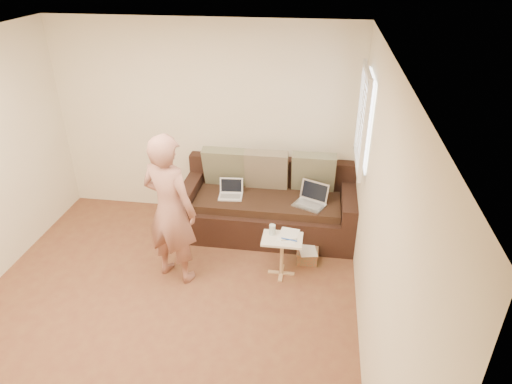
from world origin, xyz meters
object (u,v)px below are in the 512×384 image
sofa (268,203)px  laptop_white (231,197)px  side_table (282,256)px  drinking_glass (272,230)px  laptop_silver (309,206)px  person (170,210)px  striped_box (307,255)px

sofa → laptop_white: sofa is taller
side_table → drinking_glass: size_ratio=4.09×
laptop_silver → sofa: bearing=-171.9°
sofa → side_table: sofa is taller
person → striped_box: size_ratio=6.81×
laptop_silver → side_table: size_ratio=0.75×
person → sofa: bearing=-112.2°
side_table → laptop_white: bearing=133.6°
sofa → laptop_silver: 0.56m
drinking_glass → laptop_white: bearing=130.9°
sofa → drinking_glass: (0.15, -0.80, 0.13)m
laptop_silver → drinking_glass: (-0.38, -0.64, 0.03)m
laptop_white → sofa: bearing=6.1°
person → side_table: bearing=-151.9°
drinking_glass → laptop_silver: bearing=59.4°
laptop_silver → drinking_glass: size_ratio=3.06×
sofa → striped_box: 0.87m
laptop_silver → striped_box: laptop_silver is taller
side_table → striped_box: bearing=45.3°
laptop_silver → person: (-1.45, -0.90, 0.35)m
sofa → side_table: bearing=-72.9°
laptop_white → drinking_glass: size_ratio=2.47×
striped_box → drinking_glass: bearing=-150.9°
drinking_glass → striped_box: size_ratio=0.47×
sofa → person: (-0.92, -1.05, 0.44)m
laptop_white → drinking_glass: laptop_white is taller
sofa → laptop_silver: size_ratio=5.99×
person → striped_box: 1.73m
sofa → drinking_glass: sofa is taller
drinking_glass → striped_box: bearing=29.1°
laptop_white → person: bearing=-120.1°
striped_box → sofa: bearing=133.7°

